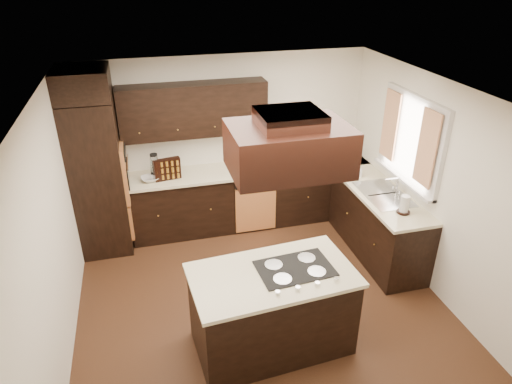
% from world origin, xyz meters
% --- Properties ---
extents(floor, '(4.20, 4.20, 0.02)m').
position_xyz_m(floor, '(0.00, 0.00, -0.01)').
color(floor, '#58331D').
rests_on(floor, ground).
extents(ceiling, '(4.20, 4.20, 0.02)m').
position_xyz_m(ceiling, '(0.00, 0.00, 2.51)').
color(ceiling, white).
rests_on(ceiling, ground).
extents(wall_back, '(4.20, 0.02, 2.50)m').
position_xyz_m(wall_back, '(0.00, 2.11, 1.25)').
color(wall_back, silver).
rests_on(wall_back, ground).
extents(wall_front, '(4.20, 0.02, 2.50)m').
position_xyz_m(wall_front, '(0.00, -2.11, 1.25)').
color(wall_front, silver).
rests_on(wall_front, ground).
extents(wall_left, '(0.02, 4.20, 2.50)m').
position_xyz_m(wall_left, '(-2.11, 0.00, 1.25)').
color(wall_left, silver).
rests_on(wall_left, ground).
extents(wall_right, '(0.02, 4.20, 2.50)m').
position_xyz_m(wall_right, '(2.11, 0.00, 1.25)').
color(wall_right, silver).
rests_on(wall_right, ground).
extents(oven_column, '(0.65, 0.75, 2.12)m').
position_xyz_m(oven_column, '(-1.78, 1.71, 1.06)').
color(oven_column, black).
rests_on(oven_column, floor).
extents(wall_oven_face, '(0.05, 0.62, 0.78)m').
position_xyz_m(wall_oven_face, '(-1.43, 1.71, 1.12)').
color(wall_oven_face, '#D78347').
rests_on(wall_oven_face, oven_column).
extents(base_cabinets_back, '(2.93, 0.60, 0.88)m').
position_xyz_m(base_cabinets_back, '(0.03, 1.80, 0.44)').
color(base_cabinets_back, black).
rests_on(base_cabinets_back, floor).
extents(base_cabinets_right, '(0.60, 2.40, 0.88)m').
position_xyz_m(base_cabinets_right, '(1.80, 0.90, 0.44)').
color(base_cabinets_right, black).
rests_on(base_cabinets_right, floor).
extents(countertop_back, '(2.93, 0.63, 0.04)m').
position_xyz_m(countertop_back, '(0.03, 1.79, 0.90)').
color(countertop_back, beige).
rests_on(countertop_back, base_cabinets_back).
extents(countertop_right, '(0.63, 2.40, 0.04)m').
position_xyz_m(countertop_right, '(1.79, 0.90, 0.90)').
color(countertop_right, beige).
rests_on(countertop_right, base_cabinets_right).
extents(upper_cabinets, '(2.00, 0.34, 0.72)m').
position_xyz_m(upper_cabinets, '(-0.43, 1.93, 1.81)').
color(upper_cabinets, black).
rests_on(upper_cabinets, wall_back).
extents(dishwasher_front, '(0.60, 0.05, 0.72)m').
position_xyz_m(dishwasher_front, '(0.33, 1.50, 0.40)').
color(dishwasher_front, '#D78347').
rests_on(dishwasher_front, floor).
extents(window_frame, '(0.06, 1.32, 1.12)m').
position_xyz_m(window_frame, '(2.07, 0.55, 1.65)').
color(window_frame, silver).
rests_on(window_frame, wall_right).
extents(window_pane, '(0.00, 1.20, 1.00)m').
position_xyz_m(window_pane, '(2.10, 0.55, 1.65)').
color(window_pane, white).
rests_on(window_pane, wall_right).
extents(curtain_left, '(0.02, 0.34, 0.90)m').
position_xyz_m(curtain_left, '(2.01, 0.13, 1.70)').
color(curtain_left, '#FFE1B9').
rests_on(curtain_left, wall_right).
extents(curtain_right, '(0.02, 0.34, 0.90)m').
position_xyz_m(curtain_right, '(2.01, 0.97, 1.70)').
color(curtain_right, '#FFE1B9').
rests_on(curtain_right, wall_right).
extents(sink_rim, '(0.52, 0.84, 0.01)m').
position_xyz_m(sink_rim, '(1.80, 0.55, 0.92)').
color(sink_rim, silver).
rests_on(sink_rim, countertop_right).
extents(island, '(1.61, 0.96, 0.88)m').
position_xyz_m(island, '(-0.06, -0.68, 0.44)').
color(island, black).
rests_on(island, floor).
extents(island_top, '(1.67, 1.02, 0.04)m').
position_xyz_m(island_top, '(-0.06, -0.68, 0.90)').
color(island_top, beige).
rests_on(island_top, island).
extents(cooktop, '(0.77, 0.54, 0.01)m').
position_xyz_m(cooktop, '(0.17, -0.66, 0.93)').
color(cooktop, black).
rests_on(cooktop, island_top).
extents(range_hood, '(1.05, 0.72, 0.42)m').
position_xyz_m(range_hood, '(0.10, -0.55, 2.16)').
color(range_hood, black).
rests_on(range_hood, ceiling).
extents(hood_duct, '(0.55, 0.50, 0.13)m').
position_xyz_m(hood_duct, '(0.10, -0.55, 2.44)').
color(hood_duct, black).
rests_on(hood_duct, ceiling).
extents(blender_base, '(0.15, 0.15, 0.10)m').
position_xyz_m(blender_base, '(-1.03, 1.74, 0.97)').
color(blender_base, silver).
rests_on(blender_base, countertop_back).
extents(blender_pitcher, '(0.13, 0.13, 0.26)m').
position_xyz_m(blender_pitcher, '(-1.03, 1.74, 1.15)').
color(blender_pitcher, silver).
rests_on(blender_pitcher, blender_base).
extents(spice_rack, '(0.37, 0.16, 0.30)m').
position_xyz_m(spice_rack, '(-0.87, 1.71, 1.07)').
color(spice_rack, black).
rests_on(spice_rack, countertop_back).
extents(mixing_bowl, '(0.28, 0.28, 0.06)m').
position_xyz_m(mixing_bowl, '(-1.11, 1.72, 0.95)').
color(mixing_bowl, silver).
rests_on(mixing_bowl, countertop_back).
extents(soap_bottle, '(0.09, 0.10, 0.18)m').
position_xyz_m(soap_bottle, '(1.71, 1.13, 1.01)').
color(soap_bottle, silver).
rests_on(soap_bottle, countertop_right).
extents(paper_towel, '(0.12, 0.12, 0.23)m').
position_xyz_m(paper_towel, '(1.79, 0.06, 1.03)').
color(paper_towel, silver).
rests_on(paper_towel, countertop_right).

